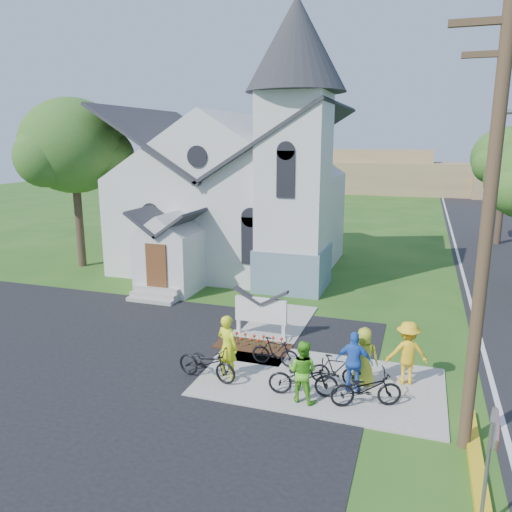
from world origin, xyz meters
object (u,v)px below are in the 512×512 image
(cyclist_0, at_px, (227,347))
(bike_4, at_px, (366,388))
(cyclist_4, at_px, (364,356))
(bike_1, at_px, (275,352))
(bike_0, at_px, (207,363))
(bike_2, at_px, (303,378))
(stop_sign, at_px, (492,445))
(utility_pole, at_px, (491,217))
(cyclist_1, at_px, (302,371))
(cyclist_3, at_px, (407,353))
(church_sign, at_px, (261,311))
(cyclist_2, at_px, (354,362))
(bike_3, at_px, (336,370))

(cyclist_0, bearing_deg, bike_4, -165.07)
(cyclist_0, relative_size, cyclist_4, 1.13)
(bike_1, height_order, bike_4, bike_4)
(cyclist_0, xyz_separation_m, bike_0, (-0.54, -0.30, -0.46))
(bike_0, bearing_deg, bike_2, -81.50)
(stop_sign, distance_m, bike_1, 7.71)
(utility_pole, height_order, cyclist_1, utility_pole)
(stop_sign, xyz_separation_m, bike_1, (-5.48, 5.28, -1.27))
(cyclist_1, height_order, cyclist_3, cyclist_3)
(church_sign, relative_size, bike_4, 1.15)
(bike_0, height_order, bike_4, bike_0)
(bike_0, xyz_separation_m, cyclist_3, (5.58, 1.62, 0.42))
(cyclist_2, height_order, cyclist_4, cyclist_2)
(church_sign, relative_size, cyclist_4, 1.28)
(utility_pole, distance_m, cyclist_1, 6.14)
(cyclist_1, relative_size, bike_4, 0.90)
(cyclist_0, distance_m, bike_2, 2.44)
(bike_1, distance_m, bike_4, 3.35)
(church_sign, height_order, cyclist_2, cyclist_2)
(church_sign, relative_size, stop_sign, 0.89)
(bike_3, bearing_deg, bike_2, 136.21)
(church_sign, distance_m, cyclist_2, 4.75)
(church_sign, relative_size, cyclist_1, 1.28)
(bike_0, relative_size, bike_4, 1.02)
(cyclist_1, bearing_deg, cyclist_4, -124.56)
(church_sign, xyz_separation_m, bike_1, (1.16, -2.12, -0.52))
(utility_pole, xyz_separation_m, bike_4, (-2.44, 1.02, -4.85))
(cyclist_2, distance_m, bike_3, 0.72)
(cyclist_1, relative_size, cyclist_4, 1.00)
(bike_4, bearing_deg, church_sign, 26.39)
(stop_sign, xyz_separation_m, cyclist_1, (-4.19, 3.45, -0.87))
(cyclist_2, distance_m, bike_2, 1.50)
(cyclist_0, bearing_deg, bike_3, -149.50)
(stop_sign, bearing_deg, bike_1, 136.05)
(bike_0, xyz_separation_m, cyclist_2, (4.20, 0.64, 0.36))
(cyclist_3, bearing_deg, cyclist_1, 20.61)
(bike_0, xyz_separation_m, cyclist_1, (2.95, -0.33, 0.35))
(utility_pole, distance_m, cyclist_3, 5.39)
(cyclist_0, xyz_separation_m, cyclist_4, (3.86, 0.84, -0.11))
(cyclist_2, xyz_separation_m, cyclist_3, (1.38, 0.99, 0.06))
(cyclist_3, bearing_deg, bike_3, 5.43)
(cyclist_0, bearing_deg, bike_2, -167.98)
(bike_2, relative_size, cyclist_4, 1.12)
(church_sign, bearing_deg, utility_pole, -35.60)
(bike_1, height_order, bike_3, bike_1)
(bike_1, distance_m, cyclist_2, 2.71)
(cyclist_0, distance_m, cyclist_2, 3.67)
(bike_1, xyz_separation_m, bike_3, (2.01, -0.62, -0.01))
(cyclist_3, distance_m, bike_3, 2.11)
(cyclist_1, relative_size, cyclist_2, 0.98)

